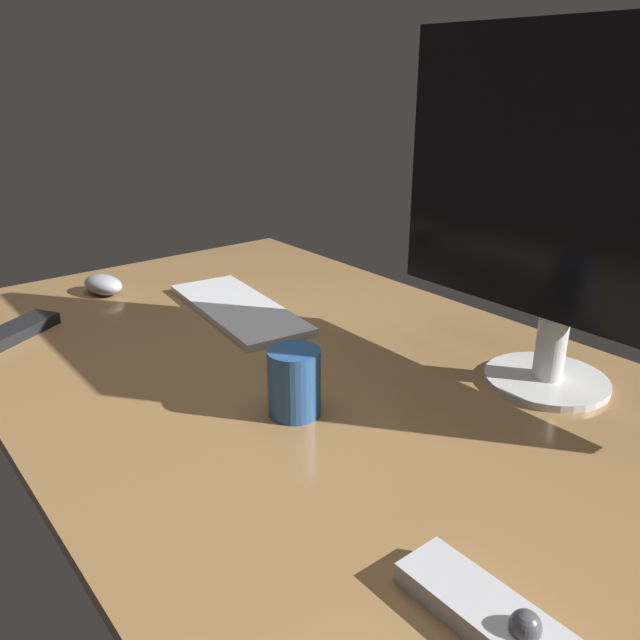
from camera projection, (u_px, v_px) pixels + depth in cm
name	position (u px, v px, depth cm)	size (l,w,h in cm)	color
desk	(300.00, 371.00, 98.95)	(140.00, 84.00, 2.00)	olive
monitor	(573.00, 199.00, 83.00)	(55.36, 17.73, 49.24)	silver
keyboard	(238.00, 308.00, 120.41)	(36.34, 13.60, 1.31)	silver
computer_mouse	(103.00, 285.00, 129.74)	(9.87, 6.10, 3.92)	#999EA5
media_remote	(493.00, 617.00, 51.69)	(16.83, 5.65, 3.89)	#B7B7BC
tv_remote	(7.00, 335.00, 107.28)	(19.57, 5.42, 1.99)	black
coffee_mug	(294.00, 382.00, 83.27)	(7.08, 7.08, 9.19)	#28518C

